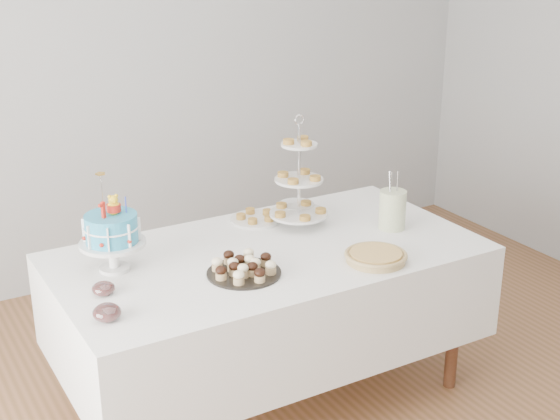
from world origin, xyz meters
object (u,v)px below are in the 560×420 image
pie (376,256)px  plate_stack (296,210)px  tiered_stand (299,180)px  pastry_plate (256,217)px  table (269,296)px  jam_bowl_b (103,289)px  utensil_pitcher (393,208)px  jam_bowl_a (107,313)px  birthday_cake (113,245)px  cupcake_tray (244,267)px

pie → plate_stack: plate_stack is taller
tiered_stand → plate_stack: (0.05, 0.11, -0.20)m
plate_stack → pastry_plate: size_ratio=0.70×
table → jam_bowl_b: size_ratio=20.70×
utensil_pitcher → plate_stack: bearing=112.2°
table → jam_bowl_a: jam_bowl_a is taller
pie → pastry_plate: 0.73m
jam_bowl_a → birthday_cake: bearing=67.7°
tiered_stand → jam_bowl_a: tiered_stand is taller
tiered_stand → plate_stack: tiered_stand is taller
pie → plate_stack: (-0.01, 0.65, 0.01)m
jam_bowl_a → jam_bowl_b: bearing=75.3°
pie → tiered_stand: size_ratio=0.50×
table → pastry_plate: 0.46m
birthday_cake → pastry_plate: (0.80, 0.21, -0.10)m
tiered_stand → birthday_cake: bearing=-176.9°
pastry_plate → utensil_pitcher: 0.68m
cupcake_tray → jam_bowl_a: size_ratio=2.93×
tiered_stand → utensil_pitcher: tiered_stand is taller
jam_bowl_a → jam_bowl_b: size_ratio=1.17×
jam_bowl_a → table: bearing=17.5°
plate_stack → utensil_pitcher: 0.49m
table → pie: 0.55m
utensil_pitcher → pie: bearing=-156.3°
cupcake_tray → plate_stack: cupcake_tray is taller
birthday_cake → tiered_stand: size_ratio=0.78×
plate_stack → pie: bearing=-88.7°
table → cupcake_tray: cupcake_tray is taller
birthday_cake → jam_bowl_a: (-0.17, -0.41, -0.09)m
birthday_cake → plate_stack: birthday_cake is taller
birthday_cake → jam_bowl_a: bearing=-132.1°
cupcake_tray → jam_bowl_a: (-0.63, -0.10, -0.01)m
pie → plate_stack: bearing=91.3°
cupcake_tray → pie: size_ratio=1.15×
utensil_pitcher → tiered_stand: bearing=126.3°
pie → pastry_plate: bearing=107.3°
plate_stack → jam_bowl_a: plate_stack is taller
tiered_stand → jam_bowl_b: tiered_stand is taller
cupcake_tray → pastry_plate: (0.34, 0.53, -0.02)m
jam_bowl_a → cupcake_tray: bearing=8.9°
cupcake_tray → plate_stack: (0.55, 0.47, -0.00)m
birthday_cake → jam_bowl_b: (-0.11, -0.20, -0.09)m
pastry_plate → birthday_cake: bearing=-165.3°
tiered_stand → jam_bowl_a: (-1.12, -0.47, -0.20)m
cupcake_tray → utensil_pitcher: (0.87, 0.11, 0.07)m
tiered_stand → pastry_plate: (-0.15, 0.16, -0.22)m
birthday_cake → pastry_plate: 0.84m
pie → utensil_pitcher: utensil_pitcher is taller
jam_bowl_b → utensil_pitcher: size_ratio=0.32×
utensil_pitcher → jam_bowl_b: bearing=160.9°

